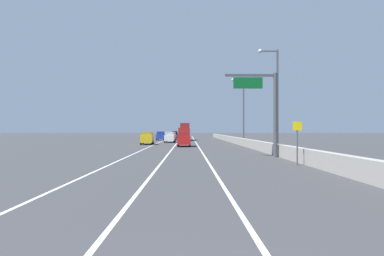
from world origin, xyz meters
TOP-DOWN VIEW (x-y plane):
  - ground_plane at (0.00, 64.00)m, footprint 320.00×320.00m
  - lane_stripe_left at (-5.50, 55.00)m, footprint 0.16×130.00m
  - lane_stripe_center at (-2.00, 55.00)m, footprint 0.16×130.00m
  - lane_stripe_right at (1.50, 55.00)m, footprint 0.16×130.00m
  - jersey_barrier_right at (8.38, 40.00)m, footprint 0.60×120.00m
  - overhead_sign_gantry at (7.04, 25.69)m, footprint 4.68×0.36m
  - speed_advisory_sign at (7.48, 19.12)m, footprint 0.60×0.11m
  - lamp_post_right_second at (9.12, 30.72)m, footprint 2.14×0.44m
  - lamp_post_right_third at (8.94, 50.10)m, footprint 2.14×0.44m
  - car_blue_0 at (-6.23, 71.14)m, footprint 1.88×4.42m
  - car_silver_1 at (-3.66, 72.22)m, footprint 1.89×4.07m
  - car_yellow_2 at (-6.72, 50.12)m, footprint 2.08×4.53m
  - car_black_3 at (-3.73, 88.67)m, footprint 1.84×4.29m
  - car_red_4 at (-0.56, 43.64)m, footprint 1.88×4.50m
  - car_white_5 at (-3.38, 57.58)m, footprint 1.98×4.62m
  - box_truck at (-0.75, 69.98)m, footprint 2.67×9.72m

SIDE VIEW (x-z plane):
  - ground_plane at x=0.00m, z-range 0.00..0.00m
  - lane_stripe_left at x=-5.50m, z-range 0.00..0.00m
  - lane_stripe_center at x=-2.00m, z-range 0.00..0.00m
  - lane_stripe_right at x=1.50m, z-range 0.00..0.00m
  - jersey_barrier_right at x=8.38m, z-range 0.00..1.10m
  - car_silver_1 at x=-3.66m, z-range 0.00..1.89m
  - car_black_3 at x=-3.73m, z-range -0.01..1.98m
  - car_blue_0 at x=-6.23m, z-range 0.00..1.99m
  - car_white_5 at x=-3.38m, z-range 0.00..2.03m
  - car_yellow_2 at x=-6.72m, z-range -0.01..2.09m
  - car_red_4 at x=-0.56m, z-range -0.01..2.13m
  - speed_advisory_sign at x=7.48m, z-range 0.26..3.26m
  - box_truck at x=-0.75m, z-range -0.18..3.77m
  - overhead_sign_gantry at x=7.04m, z-range 0.98..8.48m
  - lamp_post_right_second at x=9.12m, z-range 0.76..11.66m
  - lamp_post_right_third at x=8.94m, z-range 0.76..11.66m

